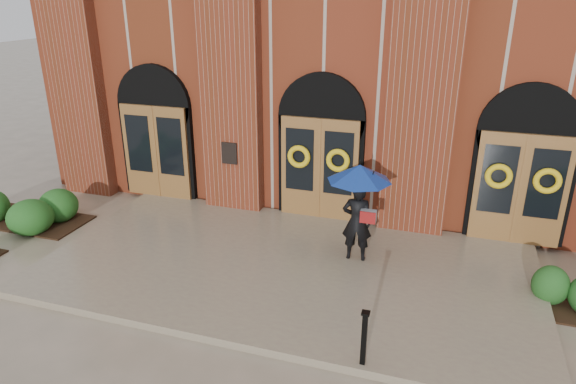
% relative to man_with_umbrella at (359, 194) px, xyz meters
% --- Properties ---
extents(ground, '(90.00, 90.00, 0.00)m').
position_rel_man_with_umbrella_xyz_m(ground, '(-1.30, -0.86, -1.61)').
color(ground, gray).
rests_on(ground, ground).
extents(landing, '(10.00, 5.30, 0.15)m').
position_rel_man_with_umbrella_xyz_m(landing, '(-1.30, -0.71, -1.53)').
color(landing, gray).
rests_on(landing, ground).
extents(church_building, '(16.20, 12.53, 7.00)m').
position_rel_man_with_umbrella_xyz_m(church_building, '(-1.30, 7.93, 1.89)').
color(church_building, maroon).
rests_on(church_building, ground).
extents(man_with_umbrella, '(1.41, 1.41, 2.08)m').
position_rel_man_with_umbrella_xyz_m(man_with_umbrella, '(0.00, 0.00, 0.00)').
color(man_with_umbrella, black).
rests_on(man_with_umbrella, landing).
extents(metal_post, '(0.13, 0.13, 0.92)m').
position_rel_man_with_umbrella_xyz_m(metal_post, '(0.74, -3.21, -0.97)').
color(metal_post, black).
rests_on(metal_post, landing).
extents(hedge_wall_left, '(3.04, 1.22, 0.78)m').
position_rel_man_with_umbrella_xyz_m(hedge_wall_left, '(-8.45, -0.36, -1.22)').
color(hedge_wall_left, '#20551C').
rests_on(hedge_wall_left, ground).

